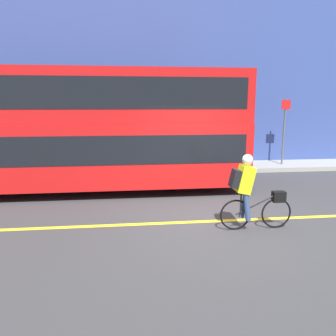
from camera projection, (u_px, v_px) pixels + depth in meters
The scene contains 7 objects.
ground_plane at pixel (209, 220), 7.29m from camera, with size 80.00×80.00×0.00m, color #38383A.
road_center_line at pixel (211, 221), 7.19m from camera, with size 50.00×0.14×0.01m, color yellow.
sidewalk_curb at pixel (175, 168), 12.77m from camera, with size 60.00×1.75×0.16m.
building_facade at pixel (172, 69), 13.04m from camera, with size 60.00×0.30×7.83m.
bus at pixel (56, 126), 9.40m from camera, with size 10.89×2.59×3.47m.
cyclist_on_bike at pixel (249, 189), 6.59m from camera, with size 1.51×0.32×1.56m.
street_sign_post at pixel (284, 128), 12.89m from camera, with size 0.36×0.09×2.58m.
Camera 1 is at (-1.73, -6.77, 2.53)m, focal length 35.00 mm.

